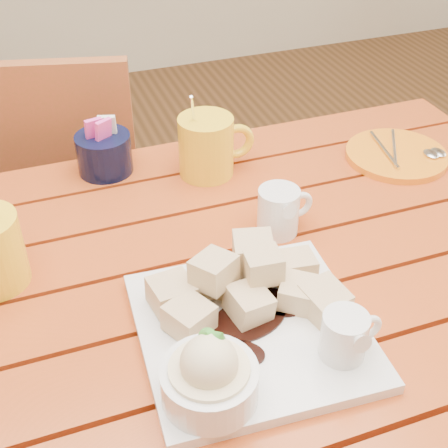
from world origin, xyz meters
name	(u,v)px	position (x,y,z in m)	size (l,w,h in m)	color
table	(222,334)	(0.00, 0.00, 0.64)	(1.20, 0.79, 0.75)	#8F3E12
dessert_plate	(245,327)	(-0.01, -0.12, 0.78)	(0.29, 0.29, 0.11)	white
coffee_mug_right	(208,145)	(0.07, 0.27, 0.80)	(0.13, 0.09, 0.16)	yellow
cream_pitcher	(280,210)	(0.12, 0.08, 0.79)	(0.09, 0.08, 0.08)	white
sugar_caddy	(104,152)	(-0.09, 0.34, 0.79)	(0.09, 0.09, 0.10)	black
orange_saucer	(397,155)	(0.41, 0.20, 0.76)	(0.18, 0.18, 0.02)	orange
chair_far	(51,211)	(-0.19, 0.62, 0.50)	(0.52, 0.52, 0.90)	brown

